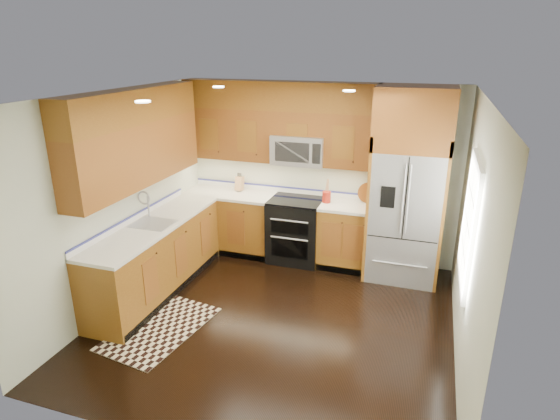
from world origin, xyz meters
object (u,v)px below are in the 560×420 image
(refrigerator, at_px, (408,187))
(utensil_crock, at_px, (327,194))
(knife_block, at_px, (240,183))
(range, at_px, (296,230))
(rug, at_px, (160,328))

(refrigerator, relative_size, utensil_crock, 7.59)
(knife_block, distance_m, utensil_crock, 1.42)
(knife_block, bearing_deg, refrigerator, -5.43)
(range, bearing_deg, knife_block, 168.27)
(rug, xyz_separation_m, knife_block, (-0.02, 2.46, 1.05))
(range, height_order, utensil_crock, utensil_crock)
(rug, height_order, knife_block, knife_block)
(refrigerator, distance_m, utensil_crock, 1.14)
(range, relative_size, knife_block, 3.43)
(range, xyz_separation_m, utensil_crock, (0.44, 0.04, 0.59))
(range, bearing_deg, rug, -112.82)
(range, distance_m, knife_block, 1.15)
(range, xyz_separation_m, refrigerator, (1.55, -0.04, 0.83))
(refrigerator, height_order, rug, refrigerator)
(range, xyz_separation_m, knife_block, (-0.97, 0.20, 0.58))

